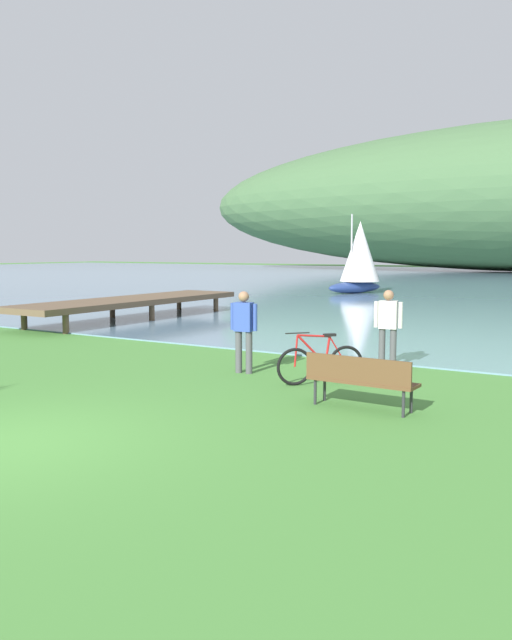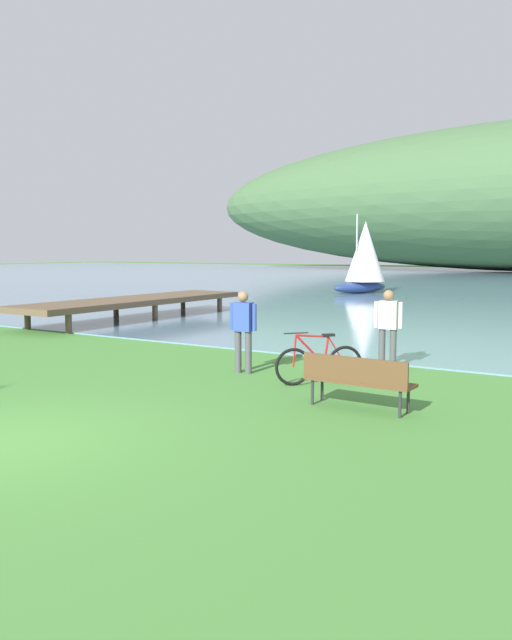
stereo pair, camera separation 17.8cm
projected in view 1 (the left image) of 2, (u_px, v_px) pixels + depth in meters
name	position (u px, v px, depth m)	size (l,w,h in m)	color
ground_plane	(3.00, 443.00, 8.60)	(200.00, 200.00, 0.00)	#478438
park_bench_near_camera	(360.00, 378.00, 10.37)	(1.82, 0.54, 0.88)	brown
bicycle_leaning_near_bench	(320.00, 363.00, 12.39)	(1.23, 1.35, 1.01)	black
person_at_shoreline	(388.00, 324.00, 13.85)	(0.60, 0.28, 1.71)	#4C4C51
person_on_the_grass	(244.00, 327.00, 13.41)	(0.61, 0.26, 1.71)	#4C4C51
sailboat_nearest_to_shore	(359.00, 256.00, 37.91)	(3.06, 3.99, 4.57)	navy
pier_dock	(131.00, 301.00, 23.69)	(2.40, 10.00, 0.80)	brown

